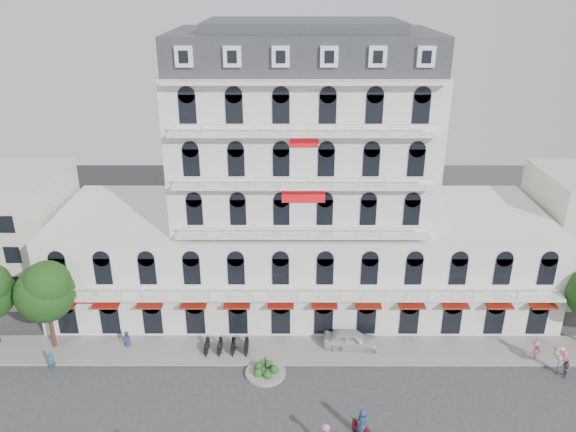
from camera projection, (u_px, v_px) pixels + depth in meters
The scene contains 13 objects.
ground at pixel (305, 430), 38.85m from camera, with size 120.00×120.00×0.00m, color #38383A.
sidewalk at pixel (303, 350), 47.10m from camera, with size 53.00×4.00×0.16m, color gray.
main_building at pixel (301, 202), 51.53m from camera, with size 45.00×15.00×25.80m.
traffic_island at pixel (265, 372), 44.28m from camera, with size 3.20×3.20×1.60m.
parked_scooter_row at pixel (227, 352), 46.96m from camera, with size 4.40×1.80×1.10m, color black, non-canonical shape.
tree_west_inner at pixel (45, 289), 45.39m from camera, with size 4.76×4.76×8.25m.
parked_car at pixel (351, 340), 47.28m from camera, with size 1.91×4.75×1.62m, color silver.
rider_east at pixel (362, 423), 37.85m from camera, with size 1.27×1.34×2.32m.
pedestrian_left at pixel (127, 340), 47.32m from camera, with size 0.75×0.49×1.53m, color navy.
pedestrian_mid at pixel (237, 345), 46.69m from camera, with size 0.91×0.38×1.54m, color slate.
pedestrian_right at pixel (535, 351), 45.60m from camera, with size 1.21×0.70×1.87m, color #D06E76.
pedestrian_far at pixel (52, 362), 44.52m from camera, with size 0.60×0.39×1.65m, color #29597D.
balloon_vendor at pixel (563, 363), 43.68m from camera, with size 1.35×1.28×2.45m.
Camera 1 is at (-1.17, -29.97, 28.85)m, focal length 35.00 mm.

